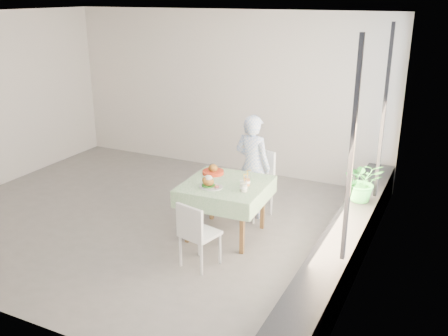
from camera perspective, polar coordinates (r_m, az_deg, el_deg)
The scene contains 15 objects.
floor at distance 7.26m, azimuth -8.58°, elevation -5.74°, with size 6.00×6.00×0.00m, color #605D5A.
ceiling at distance 6.58m, azimuth -9.85°, elevation 16.90°, with size 6.00×6.00×0.00m, color white.
wall_back at distance 8.89m, azimuth 0.11°, elevation 8.69°, with size 6.00×0.02×2.80m, color silver.
wall_right at distance 5.67m, azimuth 16.60°, elevation 1.58°, with size 0.02×5.00×2.80m, color silver.
window_pane at distance 5.61m, azimuth 16.54°, elevation 4.05°, with size 0.01×4.80×2.18m, color #D1E0F9.
window_ledge at distance 6.14m, azimuth 13.71°, elevation -8.42°, with size 0.40×4.80×0.50m, color black.
cafe_table at distance 6.53m, azimuth 0.20°, elevation -4.03°, with size 1.09×1.09×0.74m.
chair_far at distance 7.19m, azimuth 3.34°, elevation -3.20°, with size 0.57×0.57×0.95m.
chair_near at distance 5.92m, azimuth -2.83°, elevation -8.93°, with size 0.46×0.46×0.81m.
diner at distance 7.03m, azimuth 3.28°, elevation 0.19°, with size 0.54×0.36×1.49m, color #92B1EA.
main_dish at distance 6.26m, azimuth -1.66°, elevation -1.78°, with size 0.31×0.31×0.16m.
juice_cup_orange at distance 6.32m, azimuth 2.63°, elevation -1.53°, with size 0.09×0.09×0.25m.
juice_cup_lemonade at distance 6.14m, azimuth 2.25°, elevation -2.13°, with size 0.10×0.10×0.28m.
second_dish at distance 6.73m, azimuth -1.26°, elevation -0.35°, with size 0.29×0.29×0.14m.
potted_plant at distance 6.65m, azimuth 15.61°, elevation -1.46°, with size 0.49×0.42×0.54m, color #25712A.
Camera 1 is at (3.81, -5.36, 3.06)m, focal length 40.00 mm.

